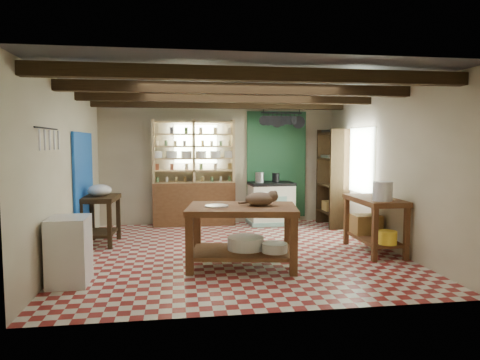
{
  "coord_description": "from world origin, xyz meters",
  "views": [
    {
      "loc": [
        -0.91,
        -6.62,
        1.73
      ],
      "look_at": [
        0.12,
        0.3,
        1.12
      ],
      "focal_mm": 32.0,
      "sensor_mm": 36.0,
      "label": 1
    }
  ],
  "objects": [
    {
      "name": "wicker_basket",
      "position": [
        2.18,
        -0.04,
        0.38
      ],
      "size": [
        0.45,
        0.36,
        0.31
      ],
      "primitive_type": "cube",
      "rotation": [
        0.0,
        0.0,
        -0.02
      ],
      "color": "olive",
      "rests_on": "right_counter"
    },
    {
      "name": "ceiling",
      "position": [
        0.0,
        0.0,
        2.6
      ],
      "size": [
        5.0,
        5.0,
        0.02
      ],
      "primitive_type": "cube",
      "color": "#4A4A4F",
      "rests_on": "wall_back"
    },
    {
      "name": "window_back",
      "position": [
        -0.5,
        2.48,
        1.7
      ],
      "size": [
        0.9,
        0.02,
        0.8
      ],
      "primitive_type": "cube",
      "color": "silver",
      "rests_on": "wall_back"
    },
    {
      "name": "wall_left",
      "position": [
        -2.5,
        0.0,
        1.3
      ],
      "size": [
        0.04,
        5.0,
        2.6
      ],
      "primitive_type": "cube",
      "color": "beige",
      "rests_on": "floor"
    },
    {
      "name": "kettle_right",
      "position": [
        1.16,
        2.16,
        0.99
      ],
      "size": [
        0.16,
        0.16,
        0.19
      ],
      "primitive_type": "cylinder",
      "rotation": [
        0.0,
        0.0,
        0.05
      ],
      "color": "black",
      "rests_on": "stove"
    },
    {
      "name": "steel_tray",
      "position": [
        -0.37,
        -0.79,
        0.86
      ],
      "size": [
        0.38,
        0.38,
        0.02
      ],
      "primitive_type": "cylinder",
      "rotation": [
        0.0,
        0.0,
        -0.17
      ],
      "color": "#B0AFB8",
      "rests_on": "work_table"
    },
    {
      "name": "right_counter",
      "position": [
        2.18,
        -0.34,
        0.43
      ],
      "size": [
        0.62,
        1.21,
        0.86
      ],
      "primitive_type": "cube",
      "rotation": [
        0.0,
        0.0,
        -0.02
      ],
      "color": "brown",
      "rests_on": "floor"
    },
    {
      "name": "basin_large",
      "position": [
        0.04,
        -0.76,
        0.31
      ],
      "size": [
        0.59,
        0.59,
        0.18
      ],
      "primitive_type": "cylinder",
      "rotation": [
        0.0,
        0.0,
        -0.17
      ],
      "color": "silver",
      "rests_on": "work_table"
    },
    {
      "name": "shelving_unit",
      "position": [
        -0.55,
        2.31,
        1.1
      ],
      "size": [
        1.7,
        0.34,
        2.2
      ],
      "primitive_type": "cube",
      "color": "tan",
      "rests_on": "floor"
    },
    {
      "name": "blue_wall_patch",
      "position": [
        -2.47,
        0.9,
        1.1
      ],
      "size": [
        0.04,
        1.4,
        1.6
      ],
      "primitive_type": "cube",
      "color": "#1752B0",
      "rests_on": "wall_left"
    },
    {
      "name": "enamel_bowl",
      "position": [
        -2.2,
        0.83,
        0.93
      ],
      "size": [
        0.42,
        0.42,
        0.2
      ],
      "primitive_type": "ellipsoid",
      "rotation": [
        0.0,
        0.0,
        -0.07
      ],
      "color": "silver",
      "rests_on": "prep_table"
    },
    {
      "name": "work_table",
      "position": [
        -0.01,
        -0.8,
        0.42
      ],
      "size": [
        1.64,
        1.24,
        0.85
      ],
      "primitive_type": "cube",
      "rotation": [
        0.0,
        0.0,
        -0.17
      ],
      "color": "brown",
      "rests_on": "floor"
    },
    {
      "name": "white_cabinet",
      "position": [
        -2.22,
        -1.24,
        0.41
      ],
      "size": [
        0.47,
        0.56,
        0.83
      ],
      "primitive_type": "cube",
      "rotation": [
        0.0,
        0.0,
        0.01
      ],
      "color": "silver",
      "rests_on": "floor"
    },
    {
      "name": "wall_right",
      "position": [
        2.5,
        0.0,
        1.3
      ],
      "size": [
        0.04,
        5.0,
        2.6
      ],
      "primitive_type": "cube",
      "color": "beige",
      "rests_on": "floor"
    },
    {
      "name": "kettle_left",
      "position": [
        0.81,
        2.14,
        1.0
      ],
      "size": [
        0.19,
        0.19,
        0.21
      ],
      "primitive_type": "cylinder",
      "rotation": [
        0.0,
        0.0,
        0.05
      ],
      "color": "#B0AFB8",
      "rests_on": "stove"
    },
    {
      "name": "window_right",
      "position": [
        2.48,
        1.0,
        1.4
      ],
      "size": [
        0.02,
        1.3,
        1.2
      ],
      "primitive_type": "cube",
      "color": "silver",
      "rests_on": "wall_right"
    },
    {
      "name": "wall_front",
      "position": [
        0.0,
        -2.5,
        1.3
      ],
      "size": [
        5.0,
        0.04,
        2.6
      ],
      "primitive_type": "cube",
      "color": "beige",
      "rests_on": "floor"
    },
    {
      "name": "wall_back",
      "position": [
        0.0,
        2.5,
        1.3
      ],
      "size": [
        5.0,
        0.04,
        2.6
      ],
      "primitive_type": "cube",
      "color": "beige",
      "rests_on": "floor"
    },
    {
      "name": "pot_rack",
      "position": [
        1.25,
        2.05,
        2.18
      ],
      "size": [
        0.86,
        0.12,
        0.36
      ],
      "primitive_type": "cube",
      "color": "black",
      "rests_on": "ceiling"
    },
    {
      "name": "stove",
      "position": [
        1.06,
        2.15,
        0.45
      ],
      "size": [
        0.95,
        0.67,
        0.9
      ],
      "primitive_type": "cube",
      "rotation": [
        0.0,
        0.0,
        0.05
      ],
      "color": "white",
      "rests_on": "floor"
    },
    {
      "name": "utensil_rail",
      "position": [
        -2.44,
        -1.2,
        1.78
      ],
      "size": [
        0.06,
        0.9,
        0.28
      ],
      "primitive_type": "cube",
      "color": "black",
      "rests_on": "wall_left"
    },
    {
      "name": "green_wall_patch",
      "position": [
        1.25,
        2.47,
        1.25
      ],
      "size": [
        1.3,
        0.04,
        2.3
      ],
      "primitive_type": "cube",
      "color": "#205130",
      "rests_on": "wall_back"
    },
    {
      "name": "basin_small",
      "position": [
        0.41,
        -0.98,
        0.29
      ],
      "size": [
        0.41,
        0.41,
        0.12
      ],
      "primitive_type": "cylinder",
      "rotation": [
        0.0,
        0.0,
        -0.17
      ],
      "color": "silver",
      "rests_on": "work_table"
    },
    {
      "name": "tall_rack",
      "position": [
        2.28,
        1.8,
        1.0
      ],
      "size": [
        0.4,
        0.86,
        2.0
      ],
      "primitive_type": "cube",
      "color": "#302110",
      "rests_on": "floor"
    },
    {
      "name": "ceiling_beams",
      "position": [
        0.0,
        0.0,
        2.48
      ],
      "size": [
        5.0,
        3.8,
        0.15
      ],
      "primitive_type": "cube",
      "color": "#302110",
      "rests_on": "ceiling"
    },
    {
      "name": "prep_table",
      "position": [
        -2.2,
        0.83,
        0.41
      ],
      "size": [
        0.62,
        0.85,
        0.83
      ],
      "primitive_type": "cube",
      "rotation": [
        0.0,
        0.0,
        -0.07
      ],
      "color": "#302110",
      "rests_on": "floor"
    },
    {
      "name": "white_bucket",
      "position": [
        2.12,
        -0.68,
        1.01
      ],
      "size": [
        0.29,
        0.29,
        0.29
      ],
      "primitive_type": "cylinder",
      "rotation": [
        0.0,
        0.0,
        -0.02
      ],
      "color": "silver",
      "rests_on": "right_counter"
    },
    {
      "name": "floor",
      "position": [
        0.0,
        0.0,
        -0.01
      ],
      "size": [
        5.0,
        5.0,
        0.02
      ],
      "primitive_type": "cube",
      "color": "maroon",
      "rests_on": "ground"
    },
    {
      "name": "yellow_tub",
      "position": [
        2.17,
        -0.79,
        0.33
      ],
      "size": [
        0.27,
        0.27,
        0.2
      ],
      "primitive_type": "cylinder",
      "rotation": [
        0.0,
        0.0,
        -0.02
      ],
      "color": "yellow",
      "rests_on": "right_counter"
    },
    {
      "name": "cat",
      "position": [
        0.24,
        -0.79,
        0.94
      ],
      "size": [
        0.42,
        0.32,
        0.19
      ],
      "primitive_type": "ellipsoid",
      "rotation": [
        0.0,
        0.0,
        0.01
      ],
      "color": "#7F6249",
      "rests_on": "work_table"
    }
  ]
}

